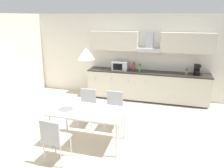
# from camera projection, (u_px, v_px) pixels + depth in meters

# --- Properties ---
(ground_plane) EXTENTS (8.50, 8.51, 0.02)m
(ground_plane) POSITION_uv_depth(u_px,v_px,m) (89.00, 137.00, 4.83)
(ground_plane) COLOR beige
(wall_back) EXTENTS (6.80, 0.10, 2.61)m
(wall_back) POSITION_uv_depth(u_px,v_px,m) (120.00, 56.00, 7.09)
(wall_back) COLOR silver
(wall_back) RESTS_ON ground_plane
(kitchen_counter) EXTENTS (3.70, 0.61, 0.91)m
(kitchen_counter) POSITION_uv_depth(u_px,v_px,m) (146.00, 86.00, 6.79)
(kitchen_counter) COLOR #333333
(kitchen_counter) RESTS_ON ground_plane
(backsplash_tile) EXTENTS (3.68, 0.02, 0.56)m
(backsplash_tile) POSITION_uv_depth(u_px,v_px,m) (149.00, 61.00, 6.83)
(backsplash_tile) COLOR silver
(backsplash_tile) RESTS_ON kitchen_counter
(upper_wall_cabinets) EXTENTS (3.68, 0.40, 0.57)m
(upper_wall_cabinets) POSITION_uv_depth(u_px,v_px,m) (149.00, 42.00, 6.51)
(upper_wall_cabinets) COLOR beige
(microwave) EXTENTS (0.48, 0.35, 0.28)m
(microwave) POSITION_uv_depth(u_px,v_px,m) (120.00, 66.00, 6.83)
(microwave) COLOR #ADADB2
(microwave) RESTS_ON kitchen_counter
(coffee_maker) EXTENTS (0.18, 0.19, 0.30)m
(coffee_maker) POSITION_uv_depth(u_px,v_px,m) (197.00, 70.00, 6.28)
(coffee_maker) COLOR black
(coffee_maker) RESTS_ON kitchen_counter
(bottle_red) EXTENTS (0.08, 0.08, 0.28)m
(bottle_red) POSITION_uv_depth(u_px,v_px,m) (134.00, 67.00, 6.77)
(bottle_red) COLOR red
(bottle_red) RESTS_ON kitchen_counter
(bottle_brown) EXTENTS (0.07, 0.07, 0.19)m
(bottle_brown) POSITION_uv_depth(u_px,v_px,m) (186.00, 72.00, 6.30)
(bottle_brown) COLOR brown
(bottle_brown) RESTS_ON kitchen_counter
(bottle_green) EXTENTS (0.08, 0.08, 0.24)m
(bottle_green) POSITION_uv_depth(u_px,v_px,m) (140.00, 68.00, 6.64)
(bottle_green) COLOR green
(bottle_green) RESTS_ON kitchen_counter
(dining_table) EXTENTS (1.47, 0.80, 0.73)m
(dining_table) POSITION_uv_depth(u_px,v_px,m) (88.00, 113.00, 4.39)
(dining_table) COLOR white
(dining_table) RESTS_ON ground_plane
(chair_near_left) EXTENTS (0.43, 0.43, 0.87)m
(chair_near_left) POSITION_uv_depth(u_px,v_px,m) (54.00, 137.00, 3.80)
(chair_near_left) COLOR #B2B2B7
(chair_near_left) RESTS_ON ground_plane
(chair_far_right) EXTENTS (0.41, 0.41, 0.87)m
(chair_far_right) POSITION_uv_depth(u_px,v_px,m) (114.00, 106.00, 5.07)
(chair_far_right) COLOR #B2B2B7
(chair_far_right) RESTS_ON ground_plane
(chair_far_left) EXTENTS (0.42, 0.42, 0.87)m
(chair_far_left) POSITION_uv_depth(u_px,v_px,m) (87.00, 104.00, 5.24)
(chair_far_left) COLOR #B2B2B7
(chair_far_left) RESTS_ON ground_plane
(pendant_lamp) EXTENTS (0.32, 0.32, 0.22)m
(pendant_lamp) POSITION_uv_depth(u_px,v_px,m) (86.00, 53.00, 4.03)
(pendant_lamp) COLOR silver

